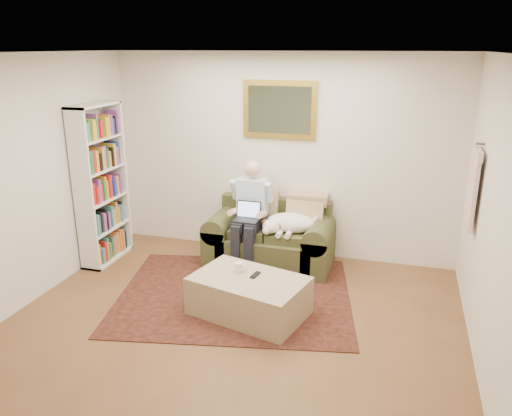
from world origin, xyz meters
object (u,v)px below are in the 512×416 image
at_px(sofa, 270,243).
at_px(bookshelf, 101,185).
at_px(sleeping_dog, 291,223).
at_px(laptop, 247,215).
at_px(ottoman, 249,296).
at_px(seated_man, 249,216).
at_px(coffee_mug, 239,267).

xyz_separation_m(sofa, bookshelf, (-2.08, -0.47, 0.73)).
bearing_deg(sleeping_dog, laptop, -166.36).
distance_m(sofa, bookshelf, 2.25).
relative_size(sofa, ottoman, 1.39).
bearing_deg(sleeping_dog, bookshelf, -170.65).
distance_m(ottoman, bookshelf, 2.49).
bearing_deg(seated_man, bookshelf, -170.03).
distance_m(sofa, coffee_mug, 1.21).
height_order(ottoman, coffee_mug, coffee_mug).
distance_m(laptop, sleeping_dog, 0.54).
bearing_deg(ottoman, sofa, 95.46).
distance_m(sofa, seated_man, 0.48).
relative_size(sleeping_dog, coffee_mug, 6.46).
height_order(sofa, coffee_mug, sofa).
height_order(sleeping_dog, ottoman, sleeping_dog).
height_order(sofa, laptop, laptop).
relative_size(sleeping_dog, bookshelf, 0.32).
bearing_deg(coffee_mug, bookshelf, 160.58).
distance_m(sofa, ottoman, 1.31).
xyz_separation_m(sleeping_dog, coffee_mug, (-0.30, -1.11, -0.14)).
distance_m(seated_man, sleeping_dog, 0.52).
bearing_deg(laptop, ottoman, -71.87).
height_order(seated_man, sleeping_dog, seated_man).
bearing_deg(seated_man, ottoman, -72.76).
relative_size(laptop, ottoman, 0.27).
height_order(seated_man, ottoman, seated_man).
distance_m(sofa, laptop, 0.52).
height_order(seated_man, bookshelf, bookshelf).
bearing_deg(seated_man, sofa, 31.45).
bearing_deg(seated_man, sleeping_dog, 7.13).
xyz_separation_m(seated_man, coffee_mug, (0.21, -1.05, -0.20)).
distance_m(coffee_mug, bookshelf, 2.24).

